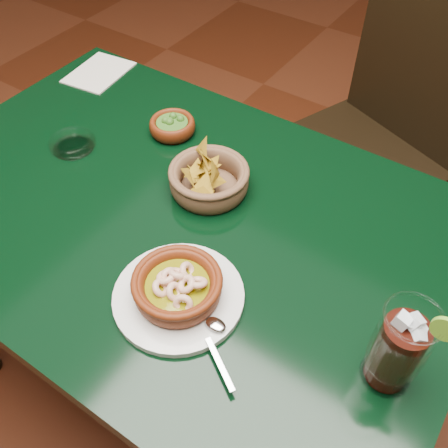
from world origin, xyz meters
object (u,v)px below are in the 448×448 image
Objects in this scene: chip_basket at (209,179)px; cola_drink at (398,349)px; dining_table at (177,240)px; shrimp_plate at (178,289)px; dining_chair at (371,139)px.

chip_basket is 0.51m from cola_drink.
dining_table is 4.06× the size of shrimp_plate.
dining_chair reaches higher than shrimp_plate.
dining_table is at bearing 130.64° from shrimp_plate.
cola_drink reaches higher than dining_table.
dining_chair is at bearing 111.33° from cola_drink.
shrimp_plate is 0.37m from cola_drink.
dining_table is 6.18× the size of cola_drink.
chip_basket is (-0.12, 0.26, 0.00)m from shrimp_plate.
dining_chair is at bearing 75.89° from chip_basket.
cola_drink is at bearing -68.67° from dining_chair.
dining_table is 5.96× the size of chip_basket.
shrimp_plate is at bearing -169.18° from cola_drink.
cola_drink is at bearing 10.82° from shrimp_plate.
chip_basket is at bearing 158.24° from cola_drink.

